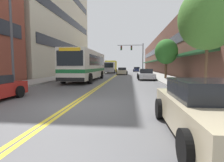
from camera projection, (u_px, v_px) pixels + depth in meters
ground_plane at (120, 72)px, 44.08m from camera, size 240.00×240.00×0.00m
sidewalk_left at (93, 72)px, 44.81m from camera, size 3.22×106.00×0.16m
sidewalk_right at (149, 72)px, 43.35m from camera, size 3.22×106.00×0.16m
centre_line at (120, 72)px, 44.08m from camera, size 0.34×106.00×0.01m
storefront_row_right at (173, 55)px, 42.37m from camera, size 9.10×68.00×8.81m
city_bus at (87, 64)px, 20.14m from camera, size 2.89×11.11×3.26m
car_black_parked_left_near at (98, 71)px, 37.86m from camera, size 2.20×4.49×1.28m
car_beige_parked_right_foreground at (212, 110)px, 4.15m from camera, size 2.18×4.45×1.35m
car_navy_parked_right_mid at (137, 69)px, 50.41m from camera, size 2.09×4.54×1.34m
car_silver_parked_right_far at (146, 75)px, 21.63m from camera, size 2.03×4.70×1.31m
car_champagne_moving_lead at (122, 71)px, 34.35m from camera, size 2.05×4.85×1.35m
box_truck at (111, 67)px, 41.90m from camera, size 2.66×7.70×2.89m
traffic_signal_mast at (134, 52)px, 37.60m from camera, size 5.56×0.38×6.46m
street_lamp_left_near at (15, 19)px, 11.35m from camera, size 2.26×0.28×7.93m
street_tree_right_near at (208, 18)px, 9.75m from camera, size 3.26×3.26×6.00m
street_tree_right_mid at (166, 52)px, 21.22m from camera, size 2.74×2.74×4.75m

